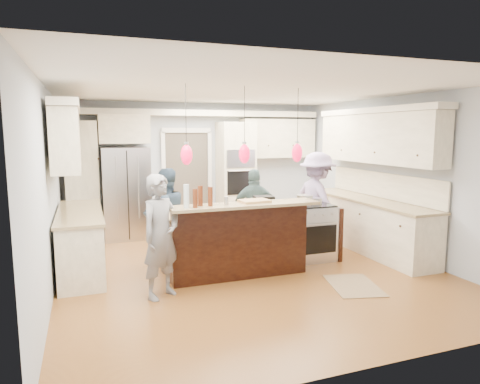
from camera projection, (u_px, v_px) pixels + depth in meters
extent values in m
plane|color=#9D632B|center=(248.00, 269.00, 6.60)|extent=(6.00, 6.00, 0.00)
cube|color=#B2BCC6|center=(198.00, 167.00, 9.21)|extent=(5.50, 0.04, 2.70)
cube|color=#B2BCC6|center=(375.00, 220.00, 3.63)|extent=(5.50, 0.04, 2.70)
cube|color=#B2BCC6|center=(48.00, 190.00, 5.48)|extent=(0.04, 6.00, 2.70)
cube|color=#B2BCC6|center=(397.00, 176.00, 7.35)|extent=(0.04, 6.00, 2.70)
cube|color=white|center=(248.00, 90.00, 6.23)|extent=(5.50, 6.00, 0.04)
cube|color=#B7B7BC|center=(126.00, 193.00, 8.41)|extent=(0.90, 0.70, 1.80)
cube|color=#FDF0CD|center=(236.00, 176.00, 9.18)|extent=(0.72, 0.64, 2.30)
cube|color=black|center=(241.00, 159.00, 8.82)|extent=(0.60, 0.02, 0.35)
cube|color=black|center=(241.00, 183.00, 8.89)|extent=(0.60, 0.02, 0.50)
cylinder|color=#B7B7BC|center=(242.00, 171.00, 8.83)|extent=(0.55, 0.02, 0.02)
cube|color=#FDF0CD|center=(82.00, 182.00, 8.16)|extent=(0.60, 0.58, 2.30)
cube|color=#FDF0CD|center=(124.00, 129.00, 8.29)|extent=(0.95, 0.58, 0.55)
cube|color=#FDF0CD|center=(278.00, 138.00, 9.57)|extent=(1.70, 0.35, 0.85)
cube|color=beige|center=(200.00, 113.00, 8.86)|extent=(5.30, 0.38, 0.12)
cube|color=#4C443A|center=(187.00, 181.00, 9.15)|extent=(0.90, 0.06, 2.10)
cube|color=white|center=(186.00, 130.00, 8.97)|extent=(1.04, 0.06, 0.10)
cube|color=#FDF0CD|center=(367.00, 225.00, 7.64)|extent=(0.60, 3.00, 0.88)
cube|color=tan|center=(368.00, 200.00, 7.57)|extent=(0.64, 3.05, 0.04)
cube|color=#FDF0CD|center=(376.00, 139.00, 7.46)|extent=(0.35, 3.00, 0.85)
cube|color=beige|center=(377.00, 111.00, 7.39)|extent=(0.37, 3.10, 0.10)
cube|color=#FDF0CD|center=(81.00, 242.00, 6.47)|extent=(0.60, 2.20, 0.88)
cube|color=tan|center=(80.00, 212.00, 6.41)|extent=(0.64, 2.25, 0.04)
cube|color=#FDF0CD|center=(67.00, 140.00, 6.22)|extent=(0.35, 2.20, 0.85)
cube|color=beige|center=(66.00, 106.00, 6.15)|extent=(0.37, 2.30, 0.10)
cube|color=black|center=(229.00, 240.00, 6.60)|extent=(2.00, 1.00, 0.88)
cube|color=tan|center=(229.00, 211.00, 6.53)|extent=(2.10, 1.10, 0.04)
cube|color=black|center=(242.00, 242.00, 6.06)|extent=(2.00, 0.12, 1.08)
cube|color=tan|center=(245.00, 205.00, 5.85)|extent=(2.10, 0.42, 0.04)
cube|color=black|center=(264.00, 201.00, 6.81)|extent=(0.34, 0.29, 0.16)
cube|color=#B7B7BC|center=(308.00, 232.00, 7.06)|extent=(0.76, 0.66, 0.90)
cube|color=black|center=(319.00, 240.00, 6.76)|extent=(0.65, 0.01, 0.45)
cube|color=black|center=(309.00, 205.00, 7.00)|extent=(0.72, 0.59, 0.02)
cube|color=black|center=(330.00, 231.00, 7.20)|extent=(0.06, 0.71, 0.88)
cylinder|color=black|center=(186.00, 114.00, 5.45)|extent=(0.01, 0.01, 0.75)
ellipsoid|color=red|center=(187.00, 155.00, 5.52)|extent=(0.15, 0.15, 0.26)
cylinder|color=black|center=(244.00, 114.00, 5.72)|extent=(0.01, 0.01, 0.75)
ellipsoid|color=red|center=(244.00, 154.00, 5.79)|extent=(0.15, 0.15, 0.26)
cylinder|color=black|center=(298.00, 115.00, 5.99)|extent=(0.01, 0.01, 0.75)
ellipsoid|color=red|center=(297.00, 153.00, 6.07)|extent=(0.15, 0.15, 0.26)
imported|color=slate|center=(161.00, 236.00, 5.38)|extent=(0.69, 0.63, 1.58)
imported|color=#2B3E54|center=(166.00, 215.00, 6.92)|extent=(0.87, 0.75, 1.52)
imported|color=#415B5C|center=(255.00, 211.00, 7.45)|extent=(0.92, 0.58, 1.46)
imported|color=#9784B2|center=(317.00, 201.00, 7.67)|extent=(0.78, 1.19, 1.74)
cube|color=#967952|center=(354.00, 285.00, 5.86)|extent=(0.82, 1.02, 0.01)
cylinder|color=silver|center=(186.00, 196.00, 5.49)|extent=(0.09, 0.09, 0.31)
cylinder|color=#4F210E|center=(210.00, 196.00, 5.65)|extent=(0.07, 0.07, 0.26)
cylinder|color=#4F210E|center=(195.00, 198.00, 5.51)|extent=(0.08, 0.08, 0.25)
cylinder|color=#4F210E|center=(200.00, 196.00, 5.66)|extent=(0.07, 0.07, 0.27)
cylinder|color=#B7B7BC|center=(226.00, 201.00, 5.74)|extent=(0.07, 0.07, 0.11)
cube|color=tan|center=(254.00, 201.00, 5.99)|extent=(0.43, 0.32, 0.03)
cylinder|color=#B7B7BC|center=(305.00, 200.00, 6.99)|extent=(0.26, 0.26, 0.15)
cylinder|color=#B7B7BC|center=(316.00, 201.00, 7.03)|extent=(0.20, 0.20, 0.10)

